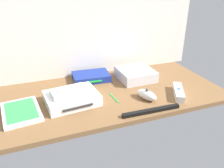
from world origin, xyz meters
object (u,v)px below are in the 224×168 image
mini_computer (135,74)px  remote_wand (178,92)px  remote_classic_pad (69,92)px  stylus_pen (114,97)px  remote_nunchuk (147,95)px  game_console (72,98)px  game_case (21,112)px  sensor_bar (151,111)px  network_router (91,77)px

mini_computer → remote_wand: mini_computer is taller
mini_computer → remote_wand: size_ratio=1.17×
remote_classic_pad → stylus_pen: 19.39cm
remote_nunchuk → stylus_pen: remote_nunchuk is taller
remote_wand → game_console: bearing=-163.5°
mini_computer → game_case: 56.99cm
remote_nunchuk → remote_wand: bearing=-27.8°
mini_computer → game_case: bearing=-165.8°
mini_computer → stylus_pen: 23.31cm
remote_classic_pad → sensor_bar: 33.77cm
remote_classic_pad → stylus_pen: bearing=-16.2°
network_router → remote_classic_pad: bearing=-123.0°
mini_computer → network_router: 22.53cm
network_router → remote_wand: same height
remote_wand → sensor_bar: 19.90cm
mini_computer → remote_classic_pad: bearing=-160.6°
stylus_pen → game_case: bearing=178.2°
mini_computer → remote_nunchuk: 21.41cm
remote_wand → stylus_pen: bearing=-166.4°
remote_classic_pad → stylus_pen: remote_classic_pad is taller
game_console → sensor_bar: size_ratio=0.93×
remote_wand → remote_nunchuk: 14.94cm
remote_classic_pad → sensor_bar: (28.15, -18.05, -4.71)cm
game_console → mini_computer: mini_computer is taller
mini_computer → remote_nunchuk: bearing=-102.7°
stylus_pen → network_router: bearing=100.1°
game_case → remote_wand: bearing=-13.8°
remote_nunchuk → remote_classic_pad: bearing=144.4°
mini_computer → stylus_pen: bearing=-139.3°
mini_computer → game_case: (-55.23, -13.93, -1.88)cm
network_router → stylus_pen: bearing=-75.9°
remote_nunchuk → stylus_pen: size_ratio=1.21×
game_console → network_router: bearing=49.4°
remote_nunchuk → stylus_pen: bearing=134.8°
mini_computer → game_console: bearing=-160.0°
game_case → remote_nunchuk: bearing=-14.1°
network_router → sensor_bar: (13.49, -37.50, -1.00)cm
remote_nunchuk → remote_classic_pad: size_ratio=0.71×
game_case → game_console: bearing=-3.0°
remote_nunchuk → stylus_pen: (-12.87, 5.74, -1.69)cm
network_router → game_case: bearing=-144.6°
game_case → mini_computer: bearing=7.9°
remote_wand → remote_nunchuk: remote_nunchuk is taller
game_console → game_case: size_ratio=1.10×
game_console → remote_classic_pad: 3.33cm
game_case → stylus_pen: bearing=-8.1°
game_case → stylus_pen: 37.67cm
game_console → stylus_pen: 17.91cm
remote_wand → network_router: bearing=165.9°
remote_classic_pad → sensor_bar: bearing=-41.5°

